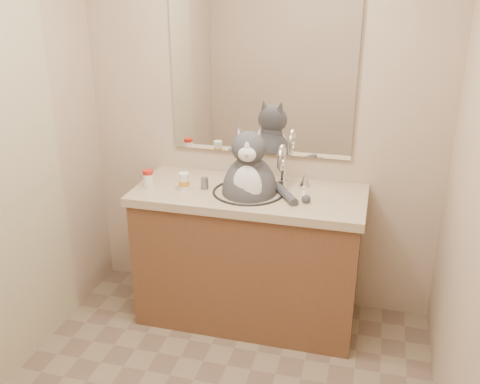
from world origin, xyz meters
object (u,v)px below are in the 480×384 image
cat (250,186)px  pill_bottle_orange (184,182)px  grey_canister (205,183)px  pill_bottle_redcap (148,178)px

cat → pill_bottle_orange: bearing=179.4°
cat → grey_canister: 0.27m
pill_bottle_redcap → grey_canister: pill_bottle_redcap is taller
pill_bottle_orange → pill_bottle_redcap: bearing=-177.5°
cat → pill_bottle_redcap: cat is taller
pill_bottle_orange → grey_canister: size_ratio=1.47×
pill_bottle_redcap → pill_bottle_orange: size_ratio=1.01×
pill_bottle_redcap → pill_bottle_orange: (0.22, 0.01, -0.00)m
cat → pill_bottle_redcap: bearing=177.9°
pill_bottle_redcap → grey_canister: (0.33, 0.05, -0.02)m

